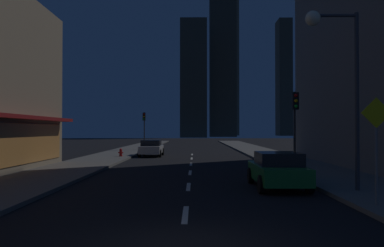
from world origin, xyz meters
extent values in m
cube|color=black|center=(0.00, 32.00, -0.05)|extent=(78.00, 136.00, 0.10)
cube|color=#605E59|center=(7.00, 32.00, 0.07)|extent=(4.00, 76.00, 0.15)
cube|color=#605E59|center=(-7.00, 32.00, 0.07)|extent=(4.00, 76.00, 0.15)
cube|color=silver|center=(0.00, 3.20, 0.01)|extent=(0.16, 2.20, 0.01)
cube|color=silver|center=(0.00, 8.40, 0.01)|extent=(0.16, 2.20, 0.01)
cube|color=silver|center=(0.00, 13.60, 0.01)|extent=(0.16, 2.20, 0.01)
cube|color=silver|center=(0.00, 18.80, 0.01)|extent=(0.16, 2.20, 0.01)
cube|color=silver|center=(0.00, 24.00, 0.01)|extent=(0.16, 2.20, 0.01)
cube|color=silver|center=(0.00, 29.20, 0.01)|extent=(0.16, 2.20, 0.01)
cube|color=#3B382C|center=(-0.16, 110.85, 18.08)|extent=(8.11, 6.41, 36.15)
cube|color=#353328|center=(9.73, 123.42, 36.26)|extent=(8.91, 6.14, 72.52)
cube|color=brown|center=(16.11, 156.01, 37.91)|extent=(5.17, 7.03, 75.82)
cube|color=#39362B|center=(36.25, 148.31, 23.34)|extent=(5.27, 8.41, 46.69)
cube|color=#1E722D|center=(3.60, 8.12, 0.61)|extent=(1.80, 4.20, 0.65)
cube|color=black|center=(3.60, 7.92, 1.17)|extent=(1.64, 2.00, 0.55)
cylinder|color=black|center=(2.72, 9.52, 0.34)|extent=(0.22, 0.68, 0.68)
cylinder|color=black|center=(4.48, 9.52, 0.34)|extent=(0.22, 0.68, 0.68)
cylinder|color=black|center=(2.72, 6.72, 0.34)|extent=(0.22, 0.68, 0.68)
cylinder|color=black|center=(4.48, 6.72, 0.34)|extent=(0.22, 0.68, 0.68)
sphere|color=white|center=(3.05, 10.17, 0.67)|extent=(0.18, 0.18, 0.18)
sphere|color=white|center=(4.15, 10.17, 0.67)|extent=(0.18, 0.18, 0.18)
cube|color=silver|center=(-3.60, 26.80, 0.61)|extent=(1.80, 4.20, 0.65)
cube|color=black|center=(-3.60, 26.60, 1.17)|extent=(1.64, 2.00, 0.55)
cylinder|color=black|center=(-4.48, 28.20, 0.34)|extent=(0.22, 0.68, 0.68)
cylinder|color=black|center=(-2.72, 28.20, 0.34)|extent=(0.22, 0.68, 0.68)
cylinder|color=black|center=(-4.48, 25.40, 0.34)|extent=(0.22, 0.68, 0.68)
cylinder|color=black|center=(-2.72, 25.40, 0.34)|extent=(0.22, 0.68, 0.68)
sphere|color=white|center=(-4.15, 28.85, 0.67)|extent=(0.18, 0.18, 0.18)
sphere|color=white|center=(-3.05, 28.85, 0.67)|extent=(0.18, 0.18, 0.18)
cylinder|color=red|center=(-5.90, 24.49, 0.43)|extent=(0.22, 0.22, 0.55)
sphere|color=red|center=(-5.90, 24.49, 0.70)|extent=(0.21, 0.21, 0.21)
cylinder|color=red|center=(-5.90, 24.49, 0.18)|extent=(0.30, 0.30, 0.06)
cylinder|color=red|center=(-6.06, 24.49, 0.45)|extent=(0.10, 0.10, 0.10)
cylinder|color=red|center=(-5.74, 24.49, 0.45)|extent=(0.10, 0.10, 0.10)
cylinder|color=#2D2D2D|center=(5.50, 12.77, 2.25)|extent=(0.12, 0.12, 4.20)
cube|color=black|center=(5.50, 12.57, 3.85)|extent=(0.32, 0.24, 0.90)
sphere|color=red|center=(5.50, 12.44, 4.13)|extent=(0.18, 0.18, 0.18)
sphere|color=#F2B20C|center=(5.50, 12.44, 3.85)|extent=(0.18, 0.18, 0.18)
sphere|color=#19D833|center=(5.50, 12.44, 3.57)|extent=(0.18, 0.18, 0.18)
cylinder|color=#2D2D2D|center=(-5.50, 36.33, 2.25)|extent=(0.12, 0.12, 4.20)
cube|color=black|center=(-5.50, 36.13, 3.85)|extent=(0.32, 0.24, 0.90)
sphere|color=red|center=(-5.50, 36.00, 4.13)|extent=(0.18, 0.18, 0.18)
sphere|color=#F2B20C|center=(-5.50, 36.00, 3.85)|extent=(0.18, 0.18, 0.18)
sphere|color=#19D833|center=(-5.50, 36.00, 3.57)|extent=(0.18, 0.18, 0.18)
cylinder|color=#38383D|center=(6.20, 6.62, 3.40)|extent=(0.16, 0.16, 6.50)
cylinder|color=#38383D|center=(5.40, 6.62, 6.55)|extent=(1.60, 0.12, 0.12)
sphere|color=#FCF7CC|center=(4.60, 6.62, 6.45)|extent=(0.56, 0.56, 0.56)
cylinder|color=slate|center=(5.60, 3.87, 1.35)|extent=(0.08, 0.08, 2.40)
cube|color=yellow|center=(5.60, 3.84, 2.85)|extent=(0.91, 0.03, 0.91)
camera|label=1|loc=(0.26, -7.52, 2.35)|focal=36.13mm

